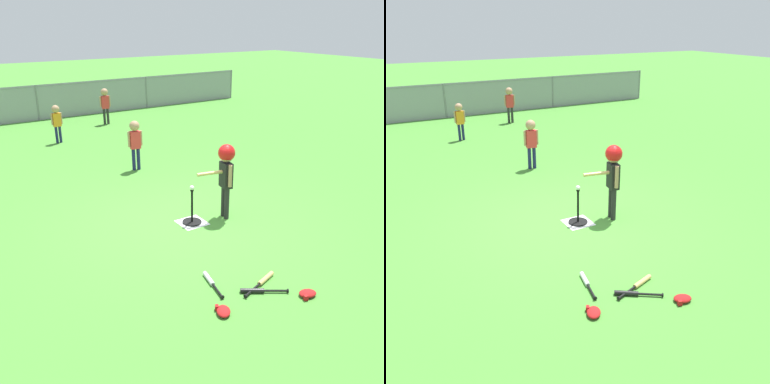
% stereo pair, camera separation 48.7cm
% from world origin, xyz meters
% --- Properties ---
extents(ground_plane, '(60.00, 60.00, 0.00)m').
position_xyz_m(ground_plane, '(0.00, 0.00, 0.00)').
color(ground_plane, '#478C33').
extents(home_plate, '(0.44, 0.44, 0.01)m').
position_xyz_m(home_plate, '(0.13, -0.08, 0.00)').
color(home_plate, white).
rests_on(home_plate, ground_plane).
extents(batting_tee, '(0.32, 0.32, 0.59)m').
position_xyz_m(batting_tee, '(0.13, -0.08, 0.09)').
color(batting_tee, black).
rests_on(batting_tee, ground_plane).
extents(baseball_on_tee, '(0.07, 0.07, 0.07)m').
position_xyz_m(baseball_on_tee, '(0.13, -0.08, 0.62)').
color(baseball_on_tee, white).
rests_on(baseball_on_tee, batting_tee).
extents(batter_child, '(0.65, 0.36, 1.28)m').
position_xyz_m(batter_child, '(0.72, -0.19, 0.91)').
color(batter_child, '#262626').
rests_on(batter_child, ground_plane).
extents(fielder_near_left, '(0.33, 0.22, 1.11)m').
position_xyz_m(fielder_near_left, '(0.53, 2.84, 0.71)').
color(fielder_near_left, '#191E4C').
rests_on(fielder_near_left, ground_plane).
extents(fielder_near_right, '(0.33, 0.22, 1.13)m').
position_xyz_m(fielder_near_right, '(1.67, 7.38, 0.72)').
color(fielder_near_right, '#262626').
rests_on(fielder_near_right, ground_plane).
extents(fielder_deep_right, '(0.30, 0.20, 1.02)m').
position_xyz_m(fielder_deep_right, '(-0.26, 6.00, 0.66)').
color(fielder_deep_right, '#191E4C').
rests_on(fielder_deep_right, ground_plane).
extents(spare_bat_silver, '(0.17, 0.57, 0.06)m').
position_xyz_m(spare_bat_silver, '(-0.61, -1.67, 0.03)').
color(spare_bat_silver, silver).
rests_on(spare_bat_silver, ground_plane).
extents(spare_bat_wood, '(0.64, 0.26, 0.06)m').
position_xyz_m(spare_bat_wood, '(-0.04, -2.03, 0.03)').
color(spare_bat_wood, '#DBB266').
rests_on(spare_bat_wood, ground_plane).
extents(spare_bat_black, '(0.53, 0.37, 0.06)m').
position_xyz_m(spare_bat_black, '(-0.24, -2.15, 0.03)').
color(spare_bat_black, black).
rests_on(spare_bat_black, ground_plane).
extents(glove_by_plate, '(0.26, 0.21, 0.07)m').
position_xyz_m(glove_by_plate, '(0.23, -2.53, 0.04)').
color(glove_by_plate, '#B21919').
rests_on(glove_by_plate, ground_plane).
extents(glove_near_bats, '(0.25, 0.27, 0.07)m').
position_xyz_m(glove_near_bats, '(-0.83, -2.25, 0.04)').
color(glove_near_bats, '#B21919').
rests_on(glove_near_bats, ground_plane).
extents(outfield_fence, '(16.06, 0.06, 1.15)m').
position_xyz_m(outfield_fence, '(0.00, 9.11, 0.62)').
color(outfield_fence, slate).
rests_on(outfield_fence, ground_plane).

